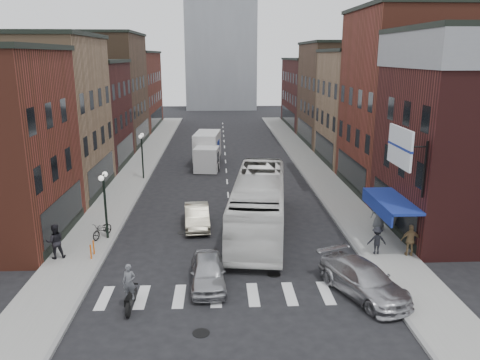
# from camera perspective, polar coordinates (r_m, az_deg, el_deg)

# --- Properties ---
(ground) EXTENTS (160.00, 160.00, 0.00)m
(ground) POSITION_cam_1_polar(r_m,az_deg,el_deg) (24.88, -0.78, -10.51)
(ground) COLOR black
(ground) RESTS_ON ground
(sidewalk_left) EXTENTS (3.00, 74.00, 0.15)m
(sidewalk_left) POSITION_cam_1_polar(r_m,az_deg,el_deg) (46.36, -12.27, 1.38)
(sidewalk_left) COLOR gray
(sidewalk_left) RESTS_ON ground
(sidewalk_right) EXTENTS (3.00, 74.00, 0.15)m
(sidewalk_right) POSITION_cam_1_polar(r_m,az_deg,el_deg) (46.62, 8.80, 1.62)
(sidewalk_right) COLOR gray
(sidewalk_right) RESTS_ON ground
(curb_left) EXTENTS (0.20, 74.00, 0.16)m
(curb_left) POSITION_cam_1_polar(r_m,az_deg,el_deg) (46.15, -10.43, 1.32)
(curb_left) COLOR gray
(curb_left) RESTS_ON ground
(curb_right) EXTENTS (0.20, 74.00, 0.16)m
(curb_right) POSITION_cam_1_polar(r_m,az_deg,el_deg) (46.37, 6.98, 1.52)
(curb_right) COLOR gray
(curb_right) RESTS_ON ground
(crosswalk_stripes) EXTENTS (12.00, 2.20, 0.01)m
(crosswalk_stripes) POSITION_cam_1_polar(r_m,az_deg,el_deg) (22.21, -0.52, -13.84)
(crosswalk_stripes) COLOR silver
(crosswalk_stripes) RESTS_ON ground
(bldg_left_mid_a) EXTENTS (10.30, 10.20, 12.30)m
(bldg_left_mid_a) POSITION_cam_1_polar(r_m,az_deg,el_deg) (39.41, -24.09, 7.05)
(bldg_left_mid_a) COLOR #8A6A4C
(bldg_left_mid_a) RESTS_ON ground
(bldg_left_mid_b) EXTENTS (10.30, 10.20, 10.30)m
(bldg_left_mid_b) POSITION_cam_1_polar(r_m,az_deg,el_deg) (48.91, -19.81, 7.59)
(bldg_left_mid_b) COLOR #3F1716
(bldg_left_mid_b) RESTS_ON ground
(bldg_left_far_a) EXTENTS (10.30, 12.20, 13.30)m
(bldg_left_far_a) POSITION_cam_1_polar(r_m,az_deg,el_deg) (59.33, -16.88, 10.44)
(bldg_left_far_a) COLOR #4F3927
(bldg_left_far_a) RESTS_ON ground
(bldg_left_far_b) EXTENTS (10.30, 16.20, 11.30)m
(bldg_left_far_b) POSITION_cam_1_polar(r_m,az_deg,el_deg) (73.03, -14.19, 10.57)
(bldg_left_far_b) COLOR maroon
(bldg_left_far_b) RESTS_ON ground
(bldg_right_mid_a) EXTENTS (10.30, 10.20, 14.30)m
(bldg_right_mid_a) POSITION_cam_1_polar(r_m,az_deg,el_deg) (39.85, 20.82, 8.90)
(bldg_right_mid_a) COLOR maroon
(bldg_right_mid_a) RESTS_ON ground
(bldg_right_mid_b) EXTENTS (10.30, 10.20, 11.30)m
(bldg_right_mid_b) POSITION_cam_1_polar(r_m,az_deg,el_deg) (49.29, 16.10, 8.52)
(bldg_right_mid_b) COLOR #8A6A4C
(bldg_right_mid_b) RESTS_ON ground
(bldg_right_far_a) EXTENTS (10.30, 12.20, 12.30)m
(bldg_right_far_a) POSITION_cam_1_polar(r_m,az_deg,el_deg) (59.73, 12.79, 10.25)
(bldg_right_far_a) COLOR #4F3927
(bldg_right_far_a) RESTS_ON ground
(bldg_right_far_b) EXTENTS (10.30, 16.20, 10.30)m
(bldg_right_far_b) POSITION_cam_1_polar(r_m,az_deg,el_deg) (73.36, 9.86, 10.43)
(bldg_right_far_b) COLOR #3F1716
(bldg_right_far_b) RESTS_ON ground
(awning_blue) EXTENTS (1.80, 5.00, 0.78)m
(awning_blue) POSITION_cam_1_polar(r_m,az_deg,el_deg) (27.94, 17.65, -2.56)
(awning_blue) COLOR navy
(awning_blue) RESTS_ON ground
(billboard_sign) EXTENTS (1.52, 3.00, 3.70)m
(billboard_sign) POSITION_cam_1_polar(r_m,az_deg,el_deg) (25.18, 19.09, 3.68)
(billboard_sign) COLOR black
(billboard_sign) RESTS_ON ground
(streetlamp_near) EXTENTS (0.32, 1.22, 4.11)m
(streetlamp_near) POSITION_cam_1_polar(r_m,az_deg,el_deg) (28.37, -16.20, -1.58)
(streetlamp_near) COLOR black
(streetlamp_near) RESTS_ON ground
(streetlamp_far) EXTENTS (0.32, 1.22, 4.11)m
(streetlamp_far) POSITION_cam_1_polar(r_m,az_deg,el_deg) (41.73, -11.87, 3.90)
(streetlamp_far) COLOR black
(streetlamp_far) RESTS_ON ground
(bike_rack) EXTENTS (0.08, 0.68, 0.80)m
(bike_rack) POSITION_cam_1_polar(r_m,az_deg,el_deg) (26.73, -17.57, -8.10)
(bike_rack) COLOR #D8590C
(bike_rack) RESTS_ON sidewalk_left
(box_truck) EXTENTS (2.79, 7.60, 3.22)m
(box_truck) POSITION_cam_1_polar(r_m,az_deg,el_deg) (46.38, -4.04, 3.61)
(box_truck) COLOR silver
(box_truck) RESTS_ON ground
(motorcycle_rider) EXTENTS (0.61, 2.06, 2.10)m
(motorcycle_rider) POSITION_cam_1_polar(r_m,az_deg,el_deg) (21.22, -13.28, -12.74)
(motorcycle_rider) COLOR black
(motorcycle_rider) RESTS_ON ground
(transit_bus) EXTENTS (4.69, 13.11, 3.57)m
(transit_bus) POSITION_cam_1_polar(r_m,az_deg,el_deg) (29.12, 2.31, -2.87)
(transit_bus) COLOR white
(transit_bus) RESTS_ON ground
(sedan_left_near) EXTENTS (1.84, 4.17, 1.40)m
(sedan_left_near) POSITION_cam_1_polar(r_m,az_deg,el_deg) (22.80, -3.95, -11.10)
(sedan_left_near) COLOR #AAAAAE
(sedan_left_near) RESTS_ON ground
(sedan_left_far) EXTENTS (1.84, 4.43, 1.43)m
(sedan_left_far) POSITION_cam_1_polar(r_m,az_deg,el_deg) (30.19, -5.28, -4.42)
(sedan_left_far) COLOR #A9A189
(sedan_left_far) RESTS_ON ground
(curb_car) EXTENTS (3.88, 5.51, 1.48)m
(curb_car) POSITION_cam_1_polar(r_m,az_deg,el_deg) (22.63, 14.83, -11.69)
(curb_car) COLOR #A8A8AC
(curb_car) RESTS_ON ground
(parked_bicycle) EXTENTS (1.25, 1.89, 0.94)m
(parked_bicycle) POSITION_cam_1_polar(r_m,az_deg,el_deg) (29.26, -16.43, -5.83)
(parked_bicycle) COLOR black
(parked_bicycle) RESTS_ON sidewalk_left
(ped_left_solo) EXTENTS (1.06, 0.82, 1.91)m
(ped_left_solo) POSITION_cam_1_polar(r_m,az_deg,el_deg) (27.00, -21.60, -6.96)
(ped_left_solo) COLOR black
(ped_left_solo) RESTS_ON sidewalk_left
(ped_right_a) EXTENTS (1.04, 0.58, 1.56)m
(ped_right_a) POSITION_cam_1_polar(r_m,az_deg,el_deg) (26.78, 16.35, -7.08)
(ped_right_a) COLOR black
(ped_right_a) RESTS_ON sidewalk_right
(ped_right_b) EXTENTS (1.08, 0.61, 1.77)m
(ped_right_b) POSITION_cam_1_polar(r_m,az_deg,el_deg) (27.08, 20.07, -6.91)
(ped_right_b) COLOR olive
(ped_right_b) RESTS_ON sidewalk_right
(ped_right_c) EXTENTS (0.99, 0.70, 1.90)m
(ped_right_c) POSITION_cam_1_polar(r_m,az_deg,el_deg) (30.62, 16.58, -3.95)
(ped_right_c) COLOR #585B5F
(ped_right_c) RESTS_ON sidewalk_right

